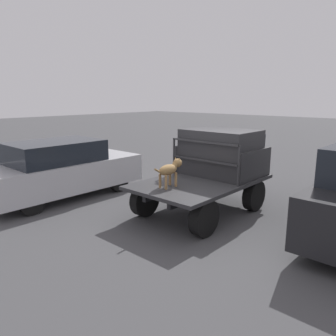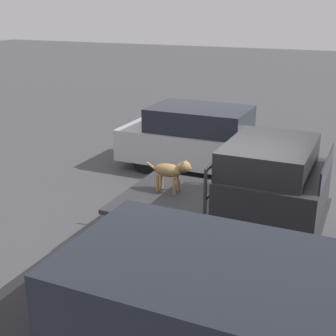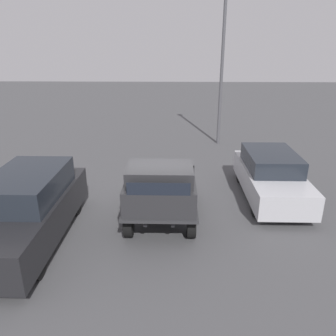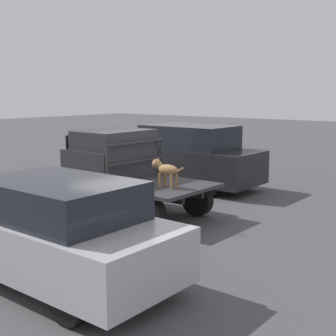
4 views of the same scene
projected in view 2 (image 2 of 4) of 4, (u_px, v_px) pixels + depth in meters
name	position (u px, v px, depth m)	size (l,w,h in m)	color
ground_plane	(217.00, 248.00, 8.15)	(80.00, 80.00, 0.00)	#474749
flatbed_truck	(218.00, 217.00, 7.95)	(3.43, 2.08, 0.84)	black
truck_cab	(273.00, 181.00, 7.35)	(1.51, 1.96, 1.17)	#28282B
truck_headboard	(225.00, 170.00, 7.63)	(0.04, 1.96, 0.94)	#2D2D30
dog	(172.00, 171.00, 8.24)	(0.90, 0.24, 0.64)	#9E7547
parked_sedan	(206.00, 140.00, 11.71)	(4.39, 1.83, 1.62)	black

